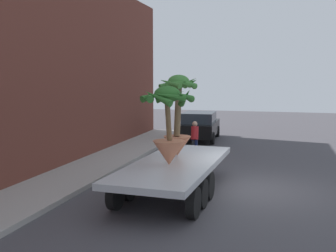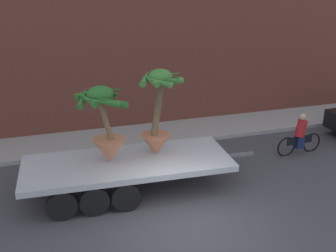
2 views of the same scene
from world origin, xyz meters
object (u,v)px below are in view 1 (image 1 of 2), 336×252
potted_palm_middle (178,116)px  cyclist (195,139)px  potted_palm_rear (168,127)px  flatbed_trailer (173,171)px  parked_car (200,125)px

potted_palm_middle → cyclist: 5.66m
potted_palm_rear → flatbed_trailer: bearing=-8.7°
potted_palm_rear → cyclist: bearing=5.9°
potted_palm_middle → cyclist: size_ratio=1.41×
flatbed_trailer → parked_car: parked_car is taller
flatbed_trailer → potted_palm_middle: (1.25, 0.17, 1.49)m
parked_car → cyclist: bearing=-171.6°
potted_palm_middle → parked_car: potted_palm_middle is taller
potted_palm_rear → parked_car: 11.27m
flatbed_trailer → cyclist: bearing=6.6°
potted_palm_middle → parked_car: size_ratio=0.60×
flatbed_trailer → cyclist: size_ratio=3.84×
flatbed_trailer → parked_car: 10.89m
flatbed_trailer → parked_car: size_ratio=1.63×
potted_palm_rear → parked_car: size_ratio=0.53×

